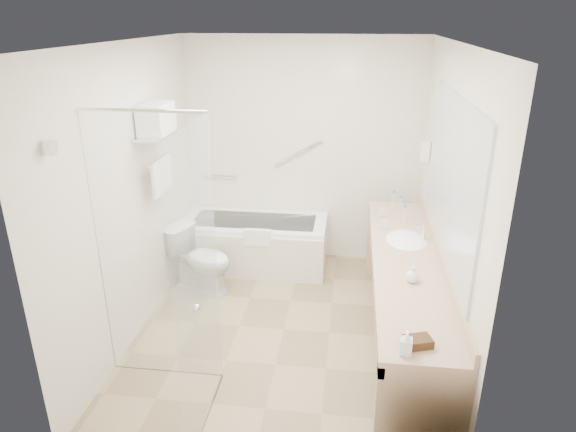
# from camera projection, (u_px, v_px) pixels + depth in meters

# --- Properties ---
(floor) EXTENTS (3.20, 3.20, 0.00)m
(floor) POSITION_uv_depth(u_px,v_px,m) (284.00, 329.00, 4.70)
(floor) COLOR #9B8760
(floor) RESTS_ON ground
(ceiling) EXTENTS (2.60, 3.20, 0.10)m
(ceiling) POSITION_uv_depth(u_px,v_px,m) (283.00, 42.00, 3.78)
(ceiling) COLOR white
(ceiling) RESTS_ON wall_back
(wall_back) EXTENTS (2.60, 0.10, 2.50)m
(wall_back) POSITION_uv_depth(u_px,v_px,m) (303.00, 153.00, 5.71)
(wall_back) COLOR beige
(wall_back) RESTS_ON ground
(wall_front) EXTENTS (2.60, 0.10, 2.50)m
(wall_front) POSITION_uv_depth(u_px,v_px,m) (244.00, 302.00, 2.76)
(wall_front) COLOR beige
(wall_front) RESTS_ON ground
(wall_left) EXTENTS (0.10, 3.20, 2.50)m
(wall_left) POSITION_uv_depth(u_px,v_px,m) (133.00, 195.00, 4.39)
(wall_left) COLOR beige
(wall_left) RESTS_ON ground
(wall_right) EXTENTS (0.10, 3.20, 2.50)m
(wall_right) POSITION_uv_depth(u_px,v_px,m) (445.00, 208.00, 4.09)
(wall_right) COLOR beige
(wall_right) RESTS_ON ground
(bathtub) EXTENTS (1.60, 0.73, 0.59)m
(bathtub) POSITION_uv_depth(u_px,v_px,m) (255.00, 243.00, 5.80)
(bathtub) COLOR white
(bathtub) RESTS_ON floor
(grab_bar_short) EXTENTS (0.40, 0.03, 0.03)m
(grab_bar_short) POSITION_uv_depth(u_px,v_px,m) (220.00, 176.00, 5.90)
(grab_bar_short) COLOR silver
(grab_bar_short) RESTS_ON wall_back
(grab_bar_long) EXTENTS (0.53, 0.03, 0.33)m
(grab_bar_long) POSITION_uv_depth(u_px,v_px,m) (298.00, 153.00, 5.68)
(grab_bar_long) COLOR silver
(grab_bar_long) RESTS_ON wall_back
(shower_enclosure) EXTENTS (0.96, 0.91, 2.11)m
(shower_enclosure) POSITION_uv_depth(u_px,v_px,m) (175.00, 268.00, 3.53)
(shower_enclosure) COLOR silver
(shower_enclosure) RESTS_ON floor
(towel_shelf) EXTENTS (0.24, 0.55, 0.81)m
(towel_shelf) POSITION_uv_depth(u_px,v_px,m) (157.00, 128.00, 4.51)
(towel_shelf) COLOR silver
(towel_shelf) RESTS_ON wall_left
(vanity_counter) EXTENTS (0.55, 2.70, 0.95)m
(vanity_counter) POSITION_uv_depth(u_px,v_px,m) (405.00, 283.00, 4.20)
(vanity_counter) COLOR tan
(vanity_counter) RESTS_ON floor
(sink) EXTENTS (0.40, 0.52, 0.14)m
(sink) POSITION_uv_depth(u_px,v_px,m) (406.00, 243.00, 4.50)
(sink) COLOR white
(sink) RESTS_ON vanity_counter
(faucet) EXTENTS (0.03, 0.03, 0.14)m
(faucet) POSITION_uv_depth(u_px,v_px,m) (424.00, 232.00, 4.45)
(faucet) COLOR silver
(faucet) RESTS_ON vanity_counter
(mirror) EXTENTS (0.02, 2.00, 1.20)m
(mirror) POSITION_uv_depth(u_px,v_px,m) (451.00, 178.00, 3.84)
(mirror) COLOR #ACB2B8
(mirror) RESTS_ON wall_right
(hairdryer_unit) EXTENTS (0.08, 0.10, 0.18)m
(hairdryer_unit) POSITION_uv_depth(u_px,v_px,m) (425.00, 151.00, 4.99)
(hairdryer_unit) COLOR silver
(hairdryer_unit) RESTS_ON wall_right
(toilet) EXTENTS (0.77, 0.59, 0.67)m
(toilet) POSITION_uv_depth(u_px,v_px,m) (201.00, 259.00, 5.29)
(toilet) COLOR white
(toilet) RESTS_ON floor
(amenity_basket) EXTENTS (0.19, 0.16, 0.06)m
(amenity_basket) POSITION_uv_depth(u_px,v_px,m) (417.00, 342.00, 3.05)
(amenity_basket) COLOR #402817
(amenity_basket) RESTS_ON vanity_counter
(soap_bottle_a) EXTENTS (0.08, 0.16, 0.07)m
(soap_bottle_a) POSITION_uv_depth(u_px,v_px,m) (406.00, 349.00, 2.98)
(soap_bottle_a) COLOR silver
(soap_bottle_a) RESTS_ON vanity_counter
(soap_bottle_b) EXTENTS (0.14, 0.16, 0.10)m
(soap_bottle_b) POSITION_uv_depth(u_px,v_px,m) (412.00, 276.00, 3.77)
(soap_bottle_b) COLOR silver
(soap_bottle_b) RESTS_ON vanity_counter
(water_bottle_left) EXTENTS (0.07, 0.07, 0.22)m
(water_bottle_left) POSITION_uv_depth(u_px,v_px,m) (393.00, 201.00, 5.11)
(water_bottle_left) COLOR silver
(water_bottle_left) RESTS_ON vanity_counter
(water_bottle_mid) EXTENTS (0.06, 0.06, 0.19)m
(water_bottle_mid) POSITION_uv_depth(u_px,v_px,m) (400.00, 205.00, 5.04)
(water_bottle_mid) COLOR silver
(water_bottle_mid) RESTS_ON vanity_counter
(water_bottle_right) EXTENTS (0.06, 0.06, 0.19)m
(water_bottle_right) POSITION_uv_depth(u_px,v_px,m) (404.00, 215.00, 4.81)
(water_bottle_right) COLOR silver
(water_bottle_right) RESTS_ON vanity_counter
(drinking_glass_near) EXTENTS (0.08, 0.08, 0.10)m
(drinking_glass_near) POSITION_uv_depth(u_px,v_px,m) (384.00, 225.00, 4.68)
(drinking_glass_near) COLOR silver
(drinking_glass_near) RESTS_ON vanity_counter
(drinking_glass_far) EXTENTS (0.08, 0.08, 0.09)m
(drinking_glass_far) POSITION_uv_depth(u_px,v_px,m) (381.00, 213.00, 4.96)
(drinking_glass_far) COLOR silver
(drinking_glass_far) RESTS_ON vanity_counter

